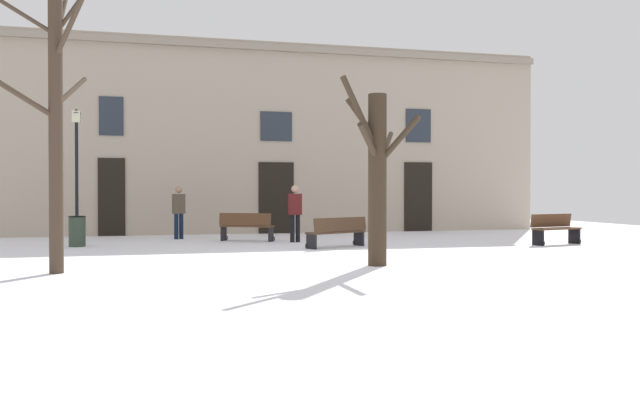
{
  "coord_description": "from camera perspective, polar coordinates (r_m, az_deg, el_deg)",
  "views": [
    {
      "loc": [
        -4.05,
        -14.5,
        1.58
      ],
      "look_at": [
        0.0,
        1.85,
        1.35
      ],
      "focal_mm": 35.85,
      "sensor_mm": 36.0,
      "label": 1
    }
  ],
  "objects": [
    {
      "name": "tree_right_of_center",
      "position": [
        13.62,
        5.1,
        2.42
      ],
      "size": [
        1.8,
        1.94,
        3.93
      ],
      "color": "#382B1E",
      "rests_on": "ground"
    },
    {
      "name": "ground_plane",
      "position": [
        15.14,
        1.69,
        -5.22
      ],
      "size": [
        34.84,
        34.84,
        0.0
      ],
      "primitive_type": "plane",
      "color": "white"
    },
    {
      "name": "streetlamp",
      "position": [
        21.24,
        -20.9,
        3.26
      ],
      "size": [
        0.3,
        0.3,
        4.15
      ],
      "color": "black",
      "rests_on": "ground"
    },
    {
      "name": "tree_left_of_center",
      "position": [
        13.37,
        -22.57,
        6.63
      ],
      "size": [
        2.33,
        2.43,
        5.62
      ],
      "color": "#423326",
      "rests_on": "ground"
    },
    {
      "name": "building_facade",
      "position": [
        24.37,
        -4.3,
        5.68
      ],
      "size": [
        21.77,
        0.6,
        7.22
      ],
      "color": "tan",
      "rests_on": "ground"
    },
    {
      "name": "bench_near_center_tree",
      "position": [
        18.0,
        1.55,
        -2.84
      ],
      "size": [
        1.91,
        1.23,
        0.85
      ],
      "rotation": [
        0.0,
        0.0,
        3.58
      ],
      "color": "#3D2819",
      "rests_on": "ground"
    },
    {
      "name": "bench_back_to_back_right",
      "position": [
        20.29,
        20.24,
        -2.41
      ],
      "size": [
        1.71,
        0.85,
        0.91
      ],
      "rotation": [
        0.0,
        0.0,
        0.24
      ],
      "color": "#51331E",
      "rests_on": "ground"
    },
    {
      "name": "litter_bin",
      "position": [
        19.55,
        -20.86,
        -2.62
      ],
      "size": [
        0.49,
        0.49,
        0.88
      ],
      "color": "#2D3D2D",
      "rests_on": "ground"
    },
    {
      "name": "person_strolling",
      "position": [
        21.66,
        -12.5,
        -0.83
      ],
      "size": [
        0.44,
        0.36,
        1.76
      ],
      "rotation": [
        0.0,
        0.0,
        3.57
      ],
      "color": "black",
      "rests_on": "ground"
    },
    {
      "name": "person_near_bench",
      "position": [
        19.85,
        -2.24,
        -0.92
      ],
      "size": [
        0.41,
        0.27,
        1.77
      ],
      "rotation": [
        0.0,
        0.0,
        0.13
      ],
      "color": "black",
      "rests_on": "ground"
    },
    {
      "name": "bench_far_corner",
      "position": [
        20.37,
        -6.58,
        -2.33
      ],
      "size": [
        1.73,
        1.18,
        0.9
      ],
      "rotation": [
        0.0,
        0.0,
        2.66
      ],
      "color": "#51331E",
      "rests_on": "ground"
    }
  ]
}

